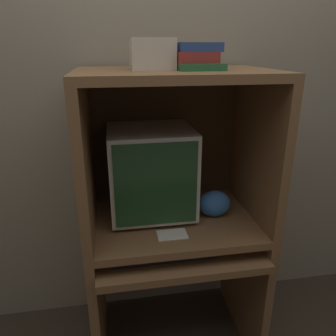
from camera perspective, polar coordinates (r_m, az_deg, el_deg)
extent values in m
cube|color=gray|center=(1.80, -0.98, 12.27)|extent=(6.00, 0.06, 2.60)
cube|color=brown|center=(1.87, -12.04, -20.99)|extent=(0.04, 0.59, 0.67)
cube|color=brown|center=(1.98, 13.03, -18.29)|extent=(0.04, 0.59, 0.67)
cube|color=brown|center=(1.57, 2.15, -14.87)|extent=(0.76, 0.36, 0.04)
cube|color=brown|center=(1.64, -13.03, -10.94)|extent=(0.04, 0.59, 0.09)
cube|color=brown|center=(1.77, 14.01, -8.58)|extent=(0.04, 0.59, 0.09)
cube|color=brown|center=(1.65, 1.06, -9.14)|extent=(0.76, 0.59, 0.04)
cube|color=brown|center=(1.48, -14.24, 2.38)|extent=(0.04, 0.59, 0.70)
cube|color=brown|center=(1.62, 15.20, 3.85)|extent=(0.04, 0.59, 0.70)
cube|color=brown|center=(1.44, 1.25, 16.09)|extent=(0.76, 0.59, 0.04)
cube|color=#48321E|center=(1.76, -0.58, 5.91)|extent=(0.76, 0.01, 0.70)
cylinder|color=beige|center=(1.69, -2.86, -7.31)|extent=(0.21, 0.21, 0.02)
cube|color=beige|center=(1.60, -2.99, -0.37)|extent=(0.40, 0.37, 0.42)
cube|color=#1E4223|center=(1.42, -2.08, -3.00)|extent=(0.36, 0.01, 0.38)
cube|color=black|center=(1.53, -0.74, -14.52)|extent=(0.46, 0.14, 0.02)
cube|color=#333335|center=(1.52, -0.75, -14.12)|extent=(0.43, 0.11, 0.01)
ellipsoid|color=#28282B|center=(1.58, 9.84, -13.38)|extent=(0.06, 0.04, 0.03)
ellipsoid|color=#336BB7|center=(1.64, 8.09, -6.15)|extent=(0.16, 0.12, 0.13)
cube|color=#236638|center=(1.38, 5.58, 17.15)|extent=(0.18, 0.14, 0.03)
cube|color=maroon|center=(1.39, 5.02, 18.61)|extent=(0.16, 0.12, 0.04)
cube|color=navy|center=(1.40, 5.50, 20.22)|extent=(0.17, 0.11, 0.04)
cube|color=white|center=(1.50, 0.72, -11.51)|extent=(0.13, 0.09, 0.00)
cube|color=beige|center=(1.41, -2.75, 19.24)|extent=(0.18, 0.15, 0.12)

